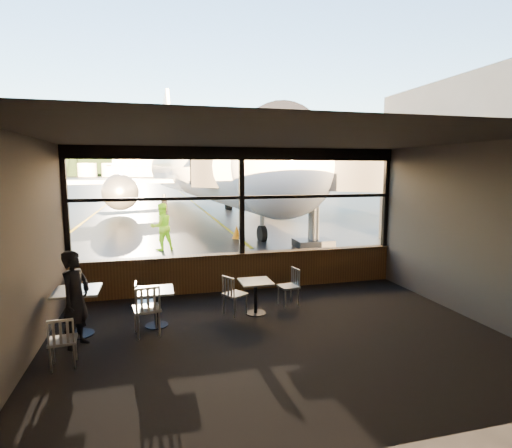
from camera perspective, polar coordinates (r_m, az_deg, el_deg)
name	(u,v)px	position (r m, az deg, el deg)	size (l,w,h in m)	color
ground_plane	(159,180)	(129.51, -13.63, 6.19)	(520.00, 520.00, 0.00)	black
carpet_floor	(278,337)	(7.40, 3.23, -15.83)	(8.00, 6.00, 0.01)	black
ceiling	(280,138)	(6.80, 3.46, 12.23)	(8.00, 6.00, 0.04)	#38332D
wall_left	(21,253)	(6.84, -30.56, -3.58)	(0.04, 6.00, 3.50)	#4C443D
wall_right	(472,232)	(8.95, 28.53, -1.02)	(0.04, 6.00, 3.50)	#4C443D
wall_back	(371,292)	(4.21, 16.08, -9.33)	(8.00, 0.04, 3.50)	#4C443D
window_sill	(242,272)	(10.00, -2.01, -6.84)	(8.00, 0.28, 0.90)	#513318
window_header	(241,154)	(9.69, -2.10, 10.00)	(8.00, 0.18, 0.30)	black
mullion_left	(65,205)	(9.67, -25.60, 2.43)	(0.12, 0.12, 2.60)	black
mullion_centre	(242,202)	(9.71, -2.06, 3.21)	(0.12, 0.12, 2.60)	black
mullion_right	(386,199)	(11.24, 18.05, 3.45)	(0.12, 0.12, 2.60)	black
window_transom	(242,198)	(9.70, -2.07, 3.79)	(8.00, 0.10, 0.08)	black
airliner	(199,130)	(28.77, -8.16, 13.14)	(31.22, 37.46, 11.45)	white
jet_bridge	(300,188)	(16.01, 6.34, 5.19)	(8.52, 10.41, 4.54)	#2B2B2D
cafe_table_near	(256,297)	(8.38, -0.06, -10.44)	(0.64, 0.64, 0.70)	gray
cafe_table_mid	(156,308)	(7.98, -14.07, -11.56)	(0.65, 0.65, 0.72)	#ABA69D
cafe_table_left	(78,313)	(7.99, -24.04, -11.50)	(0.77, 0.77, 0.85)	#ADA99F
chair_near_e	(288,287)	(8.90, 4.64, -8.95)	(0.45, 0.45, 0.83)	#BAB4A8
chair_near_w	(235,295)	(8.33, -3.01, -10.06)	(0.46, 0.46, 0.84)	#AFA99D
chair_mid_s	(147,309)	(7.59, -15.33, -11.67)	(0.52, 0.52, 0.96)	#B6B1A5
chair_mid_w	(147,304)	(8.02, -15.36, -10.97)	(0.47, 0.47, 0.86)	#ABA69B
chair_left_s	(63,341)	(6.90, -25.87, -14.80)	(0.45, 0.45, 0.82)	beige
passenger	(76,299)	(7.40, -24.36, -9.77)	(0.60, 0.40, 1.65)	black
ground_crew	(162,227)	(15.21, -13.35, -0.38)	(0.85, 0.66, 1.75)	#BFF219
cone_nose	(237,232)	(17.40, -2.78, -1.15)	(0.41, 0.41, 0.57)	orange
terminal_annex	(496,169)	(17.00, 31.06, 6.74)	(5.00, 7.00, 6.00)	gray
hangar_mid	(157,166)	(194.48, -14.01, 8.09)	(38.00, 15.00, 10.00)	silver
hangar_right	(283,164)	(197.49, 3.89, 8.58)	(50.00, 20.00, 12.00)	silver
fuel_tank_a	(87,170)	(193.48, -22.96, 7.12)	(8.00, 8.00, 6.00)	silver
fuel_tank_b	(111,170)	(192.29, -19.99, 7.26)	(8.00, 8.00, 6.00)	silver
fuel_tank_c	(134,170)	(191.62, -16.99, 7.39)	(8.00, 8.00, 6.00)	silver
treeline	(156,164)	(219.49, -14.08, 8.28)	(360.00, 3.00, 12.00)	black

